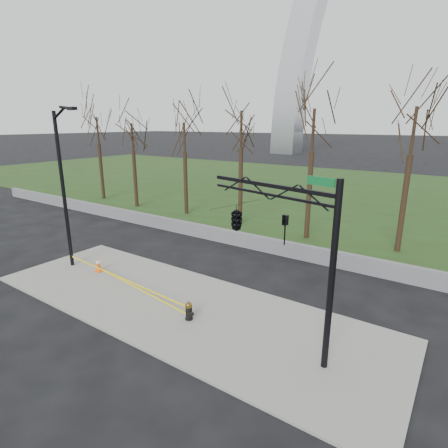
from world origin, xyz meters
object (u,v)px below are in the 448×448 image
Objects in this scene: fire_hydrant at (189,311)px; traffic_signal_mast at (252,221)px; traffic_cone at (99,265)px; street_light at (64,180)px.

traffic_signal_mast reaches higher than fire_hydrant.
traffic_signal_mast is (8.95, 0.01, 3.69)m from traffic_cone.
fire_hydrant is 6.91m from traffic_cone.
traffic_cone is 0.09× the size of street_light.
fire_hydrant reaches higher than traffic_cone.
fire_hydrant is 1.06× the size of traffic_cone.
street_light reaches higher than fire_hydrant.
street_light is 1.37× the size of traffic_signal_mast.
fire_hydrant is at bearing -141.18° from traffic_signal_mast.
fire_hydrant is at bearing -8.28° from traffic_cone.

